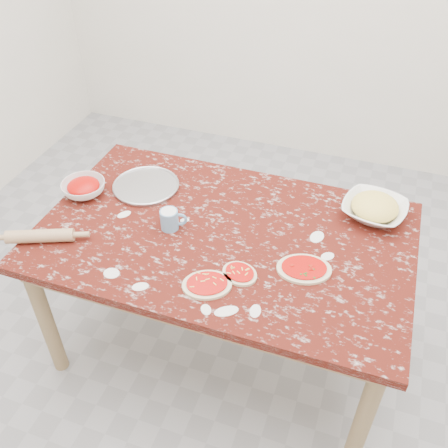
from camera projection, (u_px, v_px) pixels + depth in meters
The scene contains 10 objects.
ground at pixel (224, 339), 2.63m from camera, with size 4.00×4.00×0.00m, color gray.
worktable at pixel (224, 247), 2.20m from camera, with size 1.60×1.00×0.75m.
pizza_tray at pixel (146, 186), 2.40m from camera, with size 0.31×0.31×0.01m, color #B2B2B7.
sauce_bowl at pixel (84, 188), 2.34m from camera, with size 0.20×0.20×0.06m, color white.
cheese_bowl at pixel (374, 210), 2.21m from camera, with size 0.28×0.28×0.07m, color white.
flour_mug at pixel (170, 219), 2.14m from camera, with size 0.12×0.08×0.09m.
pizza_left at pixel (207, 285), 1.90m from camera, with size 0.24×0.22×0.02m.
pizza_mid at pixel (240, 273), 1.95m from camera, with size 0.18×0.17×0.02m.
pizza_right at pixel (304, 269), 1.97m from camera, with size 0.26×0.22×0.02m.
rolling_pin at pixel (40, 236), 2.08m from camera, with size 0.06×0.06×0.28m, color tan.
Camera 1 is at (0.54, -1.52, 2.16)m, focal length 39.81 mm.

